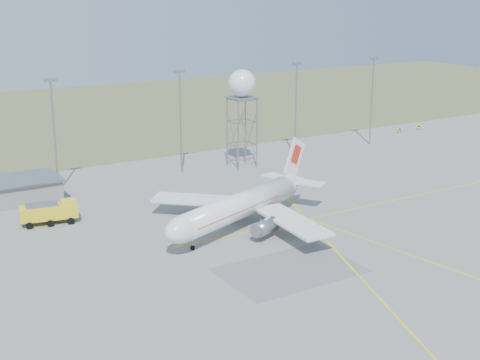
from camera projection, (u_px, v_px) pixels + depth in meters
grass_strip at (100, 113)px, 199.64m from camera, size 400.00×120.00×0.03m
building_grey at (4, 192)px, 114.12m from camera, size 19.00×10.00×3.90m
mast_a at (54, 126)px, 118.06m from camera, size 2.20×0.50×20.50m
mast_b at (180, 113)px, 130.66m from camera, size 2.20×0.50×20.50m
mast_c at (296, 101)px, 144.78m from camera, size 2.20×0.50×20.50m
mast_d at (372, 94)px, 155.87m from camera, size 2.20×0.50×20.50m
taxi_sign_near at (399, 129)px, 171.69m from camera, size 1.60×0.17×1.20m
taxi_sign_far at (419, 126)px, 175.22m from camera, size 1.60×0.17×1.20m
airliner_main at (241, 206)px, 101.53m from camera, size 33.28×31.22×11.72m
radar_tower at (242, 113)px, 135.41m from camera, size 5.55×5.55×20.09m
fire_truck at (50, 213)px, 104.17m from camera, size 9.12×4.79×3.49m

